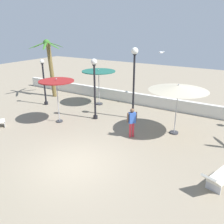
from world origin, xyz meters
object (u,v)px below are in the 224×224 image
object	(u,v)px
patio_umbrella_0	(99,74)
palm_tree_0	(50,61)
patio_umbrella_3	(178,88)
lamp_post_0	(44,81)
lamp_post_3	(95,83)
lounge_chair_1	(220,177)
guest_0	(132,120)
seagull_0	(161,52)
lamp_post_2	(134,73)
patio_umbrella_2	(57,84)

from	to	relation	value
patio_umbrella_0	palm_tree_0	bearing A→B (deg)	-177.92
patio_umbrella_0	patio_umbrella_3	distance (m)	6.73
patio_umbrella_3	lamp_post_0	distance (m)	9.79
palm_tree_0	lamp_post_3	xyz separation A→B (m)	(6.09, -2.36, -0.57)
lamp_post_0	lounge_chair_1	distance (m)	13.18
patio_umbrella_3	guest_0	bearing A→B (deg)	-137.76
guest_0	seagull_0	xyz separation A→B (m)	(-0.83, 5.90, 2.88)
patio_umbrella_0	patio_umbrella_3	xyz separation A→B (m)	(6.40, -2.06, 0.22)
palm_tree_0	lamp_post_2	world-z (taller)	palm_tree_0
lamp_post_0	guest_0	size ratio (longest dim) A/B	2.10
patio_umbrella_0	patio_umbrella_2	size ratio (longest dim) A/B	0.98
patio_umbrella_2	guest_0	bearing A→B (deg)	5.54
lounge_chair_1	guest_0	xyz separation A→B (m)	(-4.62, 2.04, 0.56)
palm_tree_0	guest_0	world-z (taller)	palm_tree_0
patio_umbrella_0	lamp_post_2	distance (m)	3.68
patio_umbrella_3	guest_0	xyz separation A→B (m)	(-1.78, -1.62, -1.59)
patio_umbrella_2	lamp_post_3	size ratio (longest dim) A/B	0.72
lamp_post_2	seagull_0	world-z (taller)	lamp_post_2
guest_0	seagull_0	bearing A→B (deg)	98.05
patio_umbrella_3	guest_0	size ratio (longest dim) A/B	1.94
lounge_chair_1	palm_tree_0	bearing A→B (deg)	158.18
patio_umbrella_2	seagull_0	distance (m)	7.59
lamp_post_3	lounge_chair_1	bearing A→B (deg)	-22.29
lamp_post_0	guest_0	world-z (taller)	lamp_post_0
lamp_post_0	lamp_post_3	world-z (taller)	lamp_post_3
patio_umbrella_3	seagull_0	size ratio (longest dim) A/B	3.14
patio_umbrella_0	palm_tree_0	size ratio (longest dim) A/B	0.58
patio_umbrella_0	lamp_post_0	size ratio (longest dim) A/B	0.79
lamp_post_0	patio_umbrella_3	bearing A→B (deg)	0.34
lounge_chair_1	seagull_0	world-z (taller)	seagull_0
lamp_post_0	guest_0	distance (m)	8.17
lamp_post_3	guest_0	xyz separation A→B (m)	(3.17, -1.15, -1.36)
patio_umbrella_0	patio_umbrella_3	world-z (taller)	patio_umbrella_3
lamp_post_2	lounge_chair_1	distance (m)	7.76
patio_umbrella_3	lamp_post_3	world-z (taller)	lamp_post_3
patio_umbrella_2	lamp_post_3	xyz separation A→B (m)	(1.56, 1.61, -0.09)
lounge_chair_1	seagull_0	xyz separation A→B (m)	(-5.45, 7.93, 3.44)
lamp_post_3	lounge_chair_1	distance (m)	8.63
patio_umbrella_3	lamp_post_0	xyz separation A→B (m)	(-9.76, -0.06, -0.73)
lamp_post_2	seagull_0	distance (m)	3.57
lamp_post_0	seagull_0	distance (m)	8.60
lounge_chair_1	lamp_post_3	bearing A→B (deg)	157.71
patio_umbrella_3	palm_tree_0	size ratio (longest dim) A/B	0.67
lamp_post_2	guest_0	bearing A→B (deg)	-64.28
patio_umbrella_2	lounge_chair_1	distance (m)	9.68
guest_0	patio_umbrella_2	bearing A→B (deg)	-174.46
patio_umbrella_3	lamp_post_2	distance (m)	3.11
palm_tree_0	lamp_post_3	distance (m)	6.55
lamp_post_3	palm_tree_0	bearing A→B (deg)	158.79
palm_tree_0	lamp_post_3	world-z (taller)	palm_tree_0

